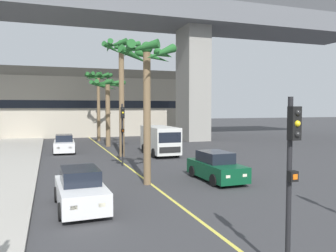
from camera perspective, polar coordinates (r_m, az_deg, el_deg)
The scene contains 13 objects.
lane_stripe_center at distance 24.99m, azimuth -7.57°, elevation -6.02°, with size 0.14×56.00×0.01m, color #DBCC4C.
bridge_overpass at distance 40.12m, azimuth -10.25°, elevation 17.58°, with size 70.07×8.00×17.65m.
pier_building_backdrop at distance 50.06m, azimuth -13.50°, elevation 3.64°, with size 28.07×8.04×9.11m.
car_queue_front at distance 18.90m, azimuth 7.97°, elevation -6.78°, with size 1.90×4.14×1.56m.
car_queue_second at distance 31.51m, azimuth -16.83°, elevation -2.92°, with size 1.95×4.16×1.56m.
car_queue_third at distance 14.13m, azimuth -14.31°, elevation -10.23°, with size 1.95×4.16×1.56m.
delivery_van at distance 28.55m, azimuth -1.36°, elevation -2.26°, with size 2.19×5.26×2.36m.
traffic_light_median_near at distance 8.34m, azimuth 19.79°, elevation -5.65°, with size 0.24×0.37×4.20m.
traffic_light_median_far at distance 23.24m, azimuth -7.55°, elevation 0.02°, with size 0.24×0.37×4.20m.
palm_tree_near_median at distance 35.10m, azimuth -9.92°, elevation 5.50°, with size 3.64×3.65×6.78m.
palm_tree_mid_median at distance 17.62m, azimuth -3.54°, elevation 9.07°, with size 3.00×3.10×7.26m.
palm_tree_far_median at distance 41.22m, azimuth -11.52°, elevation 6.96°, with size 3.35×3.34×8.10m.
palm_tree_farthest_median at distance 27.91m, azimuth -7.75°, elevation 9.59°, with size 3.08×3.16×9.29m.
Camera 1 is at (-4.91, -0.18, 3.96)m, focal length 36.77 mm.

